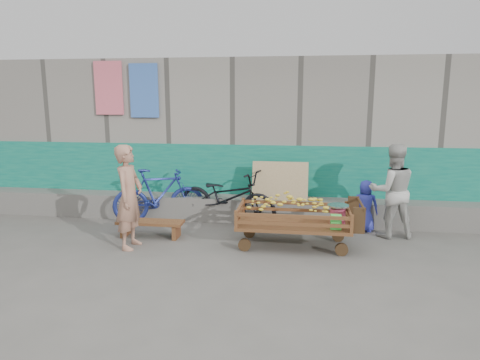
# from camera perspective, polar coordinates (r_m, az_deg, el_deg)

# --- Properties ---
(ground) EXTENTS (80.00, 80.00, 0.00)m
(ground) POSITION_cam_1_polar(r_m,az_deg,el_deg) (5.83, 1.10, -12.04)
(ground) COLOR #585751
(ground) RESTS_ON ground
(building_wall) EXTENTS (12.00, 3.50, 3.00)m
(building_wall) POSITION_cam_1_polar(r_m,az_deg,el_deg) (9.43, 4.13, 6.02)
(building_wall) COLOR gray
(building_wall) RESTS_ON ground
(banana_cart) EXTENTS (1.88, 0.86, 0.80)m
(banana_cart) POSITION_cam_1_polar(r_m,az_deg,el_deg) (6.62, 6.86, -4.31)
(banana_cart) COLOR brown
(banana_cart) RESTS_ON ground
(bench) EXTENTS (1.10, 0.33, 0.27)m
(bench) POSITION_cam_1_polar(r_m,az_deg,el_deg) (7.25, -11.85, -5.90)
(bench) COLOR brown
(bench) RESTS_ON ground
(vendor_man) EXTENTS (0.40, 0.59, 1.59)m
(vendor_man) POSITION_cam_1_polar(r_m,az_deg,el_deg) (6.68, -14.55, -2.20)
(vendor_man) COLOR #AB7860
(vendor_man) RESTS_ON ground
(woman) EXTENTS (0.82, 0.67, 1.55)m
(woman) POSITION_cam_1_polar(r_m,az_deg,el_deg) (7.42, 19.63, -1.37)
(woman) COLOR beige
(woman) RESTS_ON ground
(child) EXTENTS (0.46, 0.32, 0.90)m
(child) POSITION_cam_1_polar(r_m,az_deg,el_deg) (7.64, 16.35, -3.33)
(child) COLOR #2F36B3
(child) RESTS_ON ground
(bicycle_dark) EXTENTS (2.03, 1.23, 1.01)m
(bicycle_dark) POSITION_cam_1_polar(r_m,az_deg,el_deg) (7.69, -1.78, -2.36)
(bicycle_dark) COLOR black
(bicycle_dark) RESTS_ON ground
(bicycle_blue) EXTENTS (1.73, 1.00, 1.00)m
(bicycle_blue) POSITION_cam_1_polar(r_m,az_deg,el_deg) (8.00, -10.76, -2.04)
(bicycle_blue) COLOR navy
(bicycle_blue) RESTS_ON ground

